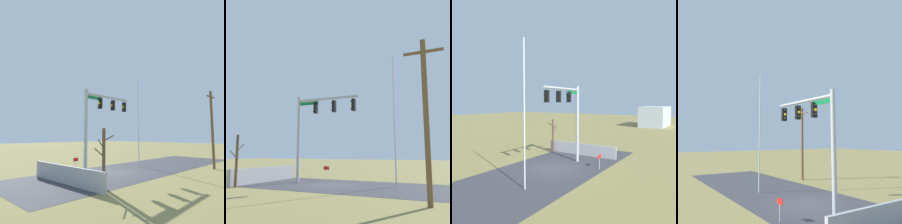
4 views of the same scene
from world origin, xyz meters
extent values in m
plane|color=olive|center=(0.00, 0.00, 0.00)|extent=(160.00, 160.00, 0.00)
cube|color=#3D3D42|center=(-4.00, 0.00, 0.01)|extent=(28.00, 8.00, 0.01)
cube|color=#B7B5AD|center=(4.20, -0.60, 0.00)|extent=(6.00, 6.00, 0.01)
cube|color=#A8A8AD|center=(5.79, 0.45, 0.62)|extent=(0.20, 7.98, 1.24)
cylinder|color=#B2B5BA|center=(3.20, -0.60, 3.62)|extent=(0.28, 0.28, 7.24)
cylinder|color=#B2B5BA|center=(0.44, -0.69, 6.89)|extent=(5.51, 0.39, 0.20)
cube|color=#0F7238|center=(2.20, -0.63, 6.61)|extent=(1.80, 0.09, 0.28)
cube|color=black|center=(1.54, -0.65, 6.19)|extent=(0.25, 0.37, 0.96)
sphere|color=black|center=(1.69, -0.65, 6.49)|extent=(0.22, 0.22, 0.22)
sphere|color=yellow|center=(1.69, -0.65, 6.19)|extent=(0.22, 0.22, 0.22)
sphere|color=black|center=(1.69, -0.65, 5.89)|extent=(0.22, 0.22, 0.22)
cube|color=black|center=(-0.16, -0.71, 6.19)|extent=(0.25, 0.37, 0.96)
sphere|color=black|center=(-0.01, -0.71, 6.49)|extent=(0.22, 0.22, 0.22)
sphere|color=yellow|center=(-0.01, -0.71, 6.19)|extent=(0.22, 0.22, 0.22)
sphere|color=black|center=(-0.01, -0.71, 5.89)|extent=(0.22, 0.22, 0.22)
cube|color=black|center=(-1.87, -0.77, 6.19)|extent=(0.25, 0.37, 0.96)
sphere|color=black|center=(-1.72, -0.77, 6.49)|extent=(0.22, 0.22, 0.22)
sphere|color=yellow|center=(-1.72, -0.77, 6.19)|extent=(0.22, 0.22, 0.22)
sphere|color=black|center=(-1.72, -0.77, 5.89)|extent=(0.22, 0.22, 0.22)
cylinder|color=silver|center=(-4.95, -1.30, 4.95)|extent=(0.10, 0.10, 9.90)
cylinder|color=brown|center=(5.46, 3.94, 1.88)|extent=(0.20, 0.20, 3.76)
cylinder|color=brown|center=(5.83, 3.94, 2.33)|extent=(0.78, 0.07, 0.57)
cylinder|color=brown|center=(5.23, 4.14, 3.17)|extent=(0.54, 0.47, 0.39)
cylinder|color=brown|center=(5.44, 3.66, 2.81)|extent=(0.12, 0.61, 0.55)
cylinder|color=silver|center=(2.03, -3.46, 0.45)|extent=(0.04, 0.04, 0.90)
cube|color=red|center=(2.03, -3.46, 1.06)|extent=(0.56, 0.02, 0.32)
cube|color=silver|center=(40.88, 0.12, 2.29)|extent=(10.45, 5.22, 4.57)
camera|label=1|loc=(14.47, 13.35, 3.33)|focal=34.36mm
camera|label=2|loc=(-10.11, 18.69, 2.41)|focal=43.48mm
camera|label=3|loc=(-16.21, -11.72, 5.80)|focal=37.47mm
camera|label=4|loc=(13.32, -10.19, 4.28)|focal=38.33mm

